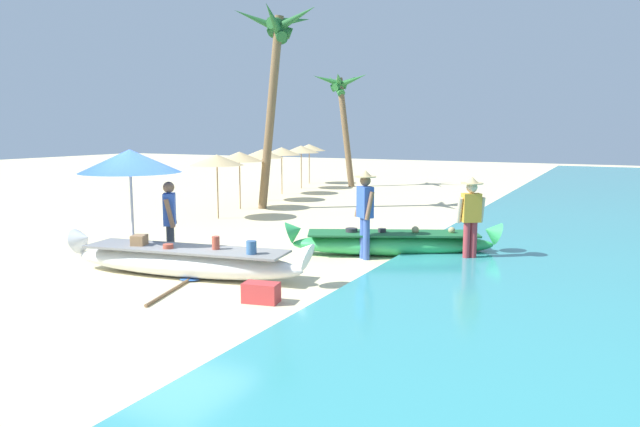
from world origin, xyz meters
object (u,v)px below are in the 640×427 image
patio_umbrella_large (130,162)px  paddle (177,287)px  boat_green_midground (392,243)px  cooler_box (261,293)px  palm_tree_tall_inland (341,96)px  boat_white_foreground (186,261)px  person_vendor_assistant (471,213)px  palm_tree_leaning_seaward (277,50)px  person_vendor_hatted (365,208)px  person_tourist_customer (170,219)px

patio_umbrella_large → paddle: patio_umbrella_large is taller
boat_green_midground → cooler_box: boat_green_midground is taller
palm_tree_tall_inland → boat_white_foreground: bearing=-74.5°
person_vendor_assistant → cooler_box: 4.89m
palm_tree_leaning_seaward → boat_green_midground: bearing=-40.9°
palm_tree_leaning_seaward → person_vendor_hatted: bearing=-46.1°
cooler_box → paddle: bearing=168.4°
palm_tree_leaning_seaward → boat_white_foreground: bearing=-69.8°
boat_green_midground → person_vendor_hatted: 1.07m
boat_green_midground → person_vendor_assistant: person_vendor_assistant is taller
person_vendor_hatted → palm_tree_tall_inland: 15.90m
person_vendor_assistant → cooler_box: person_vendor_assistant is taller
cooler_box → patio_umbrella_large: bearing=155.4°
person_vendor_assistant → person_vendor_hatted: bearing=-161.5°
person_vendor_assistant → palm_tree_leaning_seaward: 9.91m
boat_green_midground → person_vendor_assistant: (1.62, 0.05, 0.73)m
person_vendor_hatted → person_tourist_customer: person_vendor_hatted is taller
patio_umbrella_large → person_tourist_customer: bearing=43.9°
palm_tree_tall_inland → person_vendor_assistant: bearing=-55.8°
boat_green_midground → patio_umbrella_large: 5.56m
person_vendor_hatted → person_tourist_customer: size_ratio=1.11×
person_vendor_hatted → paddle: 4.19m
cooler_box → palm_tree_tall_inland: bearing=100.3°
boat_white_foreground → paddle: boat_white_foreground is taller
cooler_box → paddle: size_ratio=0.32×
patio_umbrella_large → cooler_box: size_ratio=4.14×
palm_tree_leaning_seaward → person_tourist_customer: bearing=-73.8°
patio_umbrella_large → boat_green_midground: bearing=39.9°
person_vendor_hatted → paddle: size_ratio=1.08×
paddle → cooler_box: bearing=-0.8°
boat_green_midground → person_tourist_customer: person_tourist_customer is taller
boat_white_foreground → person_vendor_assistant: (4.34, 3.50, 0.70)m
person_vendor_hatted → palm_tree_leaning_seaward: bearing=133.9°
person_vendor_hatted → palm_tree_leaning_seaward: size_ratio=0.28×
person_tourist_customer → person_vendor_assistant: size_ratio=0.96×
paddle → person_vendor_hatted: bearing=61.6°
patio_umbrella_large → palm_tree_leaning_seaward: 9.18m
patio_umbrella_large → palm_tree_tall_inland: palm_tree_tall_inland is taller
person_vendor_assistant → palm_tree_tall_inland: 16.34m
person_vendor_hatted → palm_tree_tall_inland: (-7.00, 13.93, 3.09)m
cooler_box → paddle: (-1.70, 0.02, -0.13)m
person_tourist_customer → person_vendor_assistant: person_vendor_assistant is taller
patio_umbrella_large → palm_tree_tall_inland: bearing=101.3°
person_tourist_customer → boat_white_foreground: bearing=-34.1°
paddle → person_tourist_customer: bearing=133.4°
palm_tree_tall_inland → palm_tree_leaning_seaward: (1.53, -8.24, 0.99)m
person_tourist_customer → palm_tree_tall_inland: palm_tree_tall_inland is taller
person_tourist_customer → patio_umbrella_large: size_ratio=0.73×
person_vendor_assistant → palm_tree_leaning_seaward: palm_tree_leaning_seaward is taller
palm_tree_leaning_seaward → paddle: palm_tree_leaning_seaward is taller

